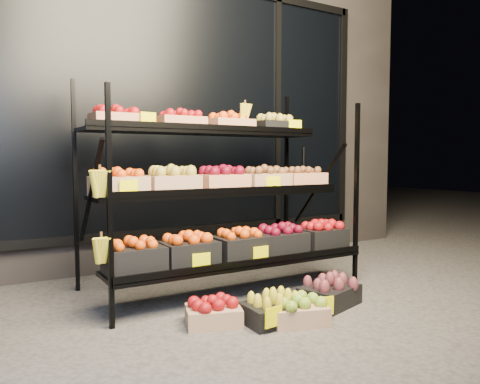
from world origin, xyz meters
TOP-DOWN VIEW (x-y plane):
  - ground at (0.00, 0.00)m, footprint 24.00×24.00m
  - building at (0.00, 2.59)m, footprint 6.00×2.08m
  - display_rack at (-0.01, 0.60)m, footprint 2.18×1.02m
  - tag_floor_a at (-0.22, -0.40)m, footprint 0.13×0.01m
  - tag_floor_b at (0.18, -0.40)m, footprint 0.13×0.01m
  - floor_crate_left at (-0.46, -0.09)m, footprint 0.40×0.35m
  - floor_crate_midleft at (-0.11, -0.25)m, footprint 0.38×0.29m
  - floor_crate_midright at (0.01, -0.34)m, footprint 0.41×0.35m
  - floor_crate_right at (0.44, -0.16)m, footprint 0.48×0.41m

SIDE VIEW (x-z plane):
  - ground at x=0.00m, z-range 0.00..0.00m
  - tag_floor_a at x=-0.22m, z-range 0.00..0.12m
  - tag_floor_b at x=0.18m, z-range 0.00..0.12m
  - floor_crate_left at x=-0.46m, z-range -0.01..0.17m
  - floor_crate_midright at x=0.01m, z-range -0.01..0.18m
  - floor_crate_midleft at x=-0.11m, z-range -0.01..0.19m
  - floor_crate_right at x=0.44m, z-range -0.01..0.20m
  - display_rack at x=-0.01m, z-range -0.04..1.62m
  - building at x=0.00m, z-range 0.00..3.50m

